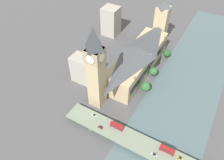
{
  "coord_description": "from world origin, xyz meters",
  "views": [
    {
      "loc": [
        -48.78,
        160.45,
        156.81
      ],
      "look_at": [
        21.45,
        38.53,
        20.8
      ],
      "focal_mm": 35.0,
      "sensor_mm": 36.0,
      "label": 1
    }
  ],
  "objects_px": {
    "victoria_tower": "(161,23)",
    "car_northbound_tail": "(100,127)",
    "clock_tower": "(96,68)",
    "double_decker_bus_lead": "(167,150)",
    "double_decker_bus_mid": "(117,126)",
    "car_southbound_extra": "(154,155)",
    "car_southbound_lead": "(180,158)",
    "car_northbound_lead": "(94,115)",
    "road_bridge": "(156,152)",
    "parliament_hall": "(138,59)"
  },
  "relations": [
    {
      "from": "clock_tower",
      "to": "road_bridge",
      "type": "distance_m",
      "value": 79.83
    },
    {
      "from": "road_bridge",
      "to": "car_southbound_lead",
      "type": "xyz_separation_m",
      "value": [
        -16.68,
        -3.16,
        1.61
      ]
    },
    {
      "from": "car_northbound_tail",
      "to": "parliament_hall",
      "type": "bearing_deg",
      "value": -85.44
    },
    {
      "from": "car_southbound_lead",
      "to": "car_southbound_extra",
      "type": "bearing_deg",
      "value": 21.82
    },
    {
      "from": "parliament_hall",
      "to": "car_northbound_lead",
      "type": "relative_size",
      "value": 24.35
    },
    {
      "from": "parliament_hall",
      "to": "car_northbound_lead",
      "type": "height_order",
      "value": "parliament_hall"
    },
    {
      "from": "car_southbound_lead",
      "to": "car_southbound_extra",
      "type": "xyz_separation_m",
      "value": [
        17.29,
        6.92,
        0.04
      ]
    },
    {
      "from": "car_northbound_tail",
      "to": "car_southbound_extra",
      "type": "bearing_deg",
      "value": 179.47
    },
    {
      "from": "victoria_tower",
      "to": "double_decker_bus_lead",
      "type": "bearing_deg",
      "value": 113.42
    },
    {
      "from": "parliament_hall",
      "to": "clock_tower",
      "type": "xyz_separation_m",
      "value": [
        12.36,
        60.05,
        27.31
      ]
    },
    {
      "from": "parliament_hall",
      "to": "car_southbound_extra",
      "type": "xyz_separation_m",
      "value": [
        -53.63,
        86.26,
        -8.92
      ]
    },
    {
      "from": "car_northbound_lead",
      "to": "double_decker_bus_mid",
      "type": "bearing_deg",
      "value": 177.96
    },
    {
      "from": "clock_tower",
      "to": "victoria_tower",
      "type": "xyz_separation_m",
      "value": [
        -12.3,
        -121.23,
        -15.73
      ]
    },
    {
      "from": "parliament_hall",
      "to": "road_bridge",
      "type": "height_order",
      "value": "parliament_hall"
    },
    {
      "from": "double_decker_bus_lead",
      "to": "parliament_hall",
      "type": "bearing_deg",
      "value": -52.51
    },
    {
      "from": "car_northbound_lead",
      "to": "double_decker_bus_lead",
      "type": "bearing_deg",
      "value": 179.47
    },
    {
      "from": "car_northbound_lead",
      "to": "car_southbound_lead",
      "type": "relative_size",
      "value": 0.97
    },
    {
      "from": "clock_tower",
      "to": "victoria_tower",
      "type": "relative_size",
      "value": 1.39
    },
    {
      "from": "double_decker_bus_mid",
      "to": "car_southbound_extra",
      "type": "xyz_separation_m",
      "value": [
        -35.36,
        6.91,
        -1.93
      ]
    },
    {
      "from": "clock_tower",
      "to": "road_bridge",
      "type": "relative_size",
      "value": 0.5
    },
    {
      "from": "car_northbound_tail",
      "to": "car_southbound_extra",
      "type": "distance_m",
      "value": 46.78
    },
    {
      "from": "parliament_hall",
      "to": "double_decker_bus_mid",
      "type": "distance_m",
      "value": 81.73
    },
    {
      "from": "victoria_tower",
      "to": "road_bridge",
      "type": "distance_m",
      "value": 155.17
    },
    {
      "from": "double_decker_bus_lead",
      "to": "car_southbound_lead",
      "type": "relative_size",
      "value": 2.74
    },
    {
      "from": "road_bridge",
      "to": "car_northbound_lead",
      "type": "relative_size",
      "value": 38.78
    },
    {
      "from": "clock_tower",
      "to": "car_northbound_lead",
      "type": "xyz_separation_m",
      "value": [
        -8.16,
        18.5,
        -36.23
      ]
    },
    {
      "from": "parliament_hall",
      "to": "road_bridge",
      "type": "xyz_separation_m",
      "value": [
        -54.23,
        82.5,
        -10.57
      ]
    },
    {
      "from": "clock_tower",
      "to": "double_decker_bus_lead",
      "type": "distance_m",
      "value": 82.88
    },
    {
      "from": "double_decker_bus_mid",
      "to": "car_southbound_extra",
      "type": "bearing_deg",
      "value": 168.95
    },
    {
      "from": "clock_tower",
      "to": "car_northbound_tail",
      "type": "height_order",
      "value": "clock_tower"
    },
    {
      "from": "victoria_tower",
      "to": "car_southbound_extra",
      "type": "height_order",
      "value": "victoria_tower"
    },
    {
      "from": "parliament_hall",
      "to": "car_northbound_tail",
      "type": "relative_size",
      "value": 25.1
    },
    {
      "from": "clock_tower",
      "to": "double_decker_bus_lead",
      "type": "xyz_separation_m",
      "value": [
        -73.07,
        19.09,
        -34.13
      ]
    },
    {
      "from": "double_decker_bus_mid",
      "to": "car_northbound_lead",
      "type": "distance_m",
      "value": 22.57
    },
    {
      "from": "victoria_tower",
      "to": "car_northbound_lead",
      "type": "distance_m",
      "value": 141.28
    },
    {
      "from": "double_decker_bus_lead",
      "to": "clock_tower",
      "type": "bearing_deg",
      "value": -14.64
    },
    {
      "from": "car_southbound_lead",
      "to": "car_northbound_tail",
      "type": "bearing_deg",
      "value": 5.79
    },
    {
      "from": "parliament_hall",
      "to": "road_bridge",
      "type": "relative_size",
      "value": 0.63
    },
    {
      "from": "road_bridge",
      "to": "car_southbound_lead",
      "type": "height_order",
      "value": "car_southbound_lead"
    },
    {
      "from": "parliament_hall",
      "to": "car_northbound_lead",
      "type": "xyz_separation_m",
      "value": [
        4.2,
        78.55,
        -8.92
      ]
    },
    {
      "from": "double_decker_bus_mid",
      "to": "car_southbound_extra",
      "type": "distance_m",
      "value": 36.08
    },
    {
      "from": "car_southbound_extra",
      "to": "car_southbound_lead",
      "type": "bearing_deg",
      "value": -158.18
    },
    {
      "from": "parliament_hall",
      "to": "car_southbound_lead",
      "type": "distance_m",
      "value": 106.79
    },
    {
      "from": "parliament_hall",
      "to": "double_decker_bus_lead",
      "type": "xyz_separation_m",
      "value": [
        -60.71,
        79.15,
        -6.82
      ]
    },
    {
      "from": "car_northbound_tail",
      "to": "road_bridge",
      "type": "bearing_deg",
      "value": -175.98
    },
    {
      "from": "car_northbound_lead",
      "to": "car_southbound_lead",
      "type": "height_order",
      "value": "car_northbound_lead"
    },
    {
      "from": "road_bridge",
      "to": "double_decker_bus_lead",
      "type": "relative_size",
      "value": 13.72
    },
    {
      "from": "double_decker_bus_lead",
      "to": "car_northbound_tail",
      "type": "xyz_separation_m",
      "value": [
        53.87,
        6.68,
        -2.09
      ]
    },
    {
      "from": "victoria_tower",
      "to": "car_northbound_lead",
      "type": "height_order",
      "value": "victoria_tower"
    },
    {
      "from": "victoria_tower",
      "to": "car_northbound_tail",
      "type": "distance_m",
      "value": 148.59
    }
  ]
}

